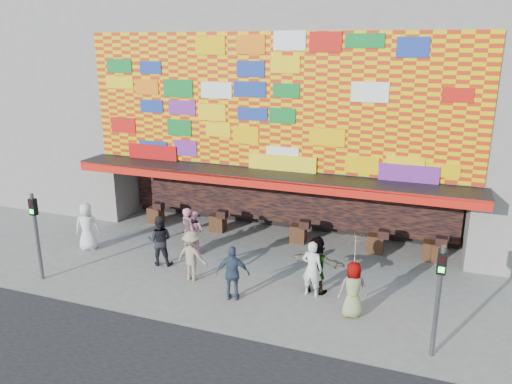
% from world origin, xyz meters
% --- Properties ---
extents(ground, '(90.00, 90.00, 0.00)m').
position_xyz_m(ground, '(0.00, 0.00, 0.00)').
color(ground, slate).
rests_on(ground, ground).
extents(shop_building, '(15.20, 9.40, 10.00)m').
position_xyz_m(shop_building, '(0.00, 8.18, 5.23)').
color(shop_building, gray).
rests_on(shop_building, ground).
extents(neighbor_left, '(11.00, 8.00, 12.00)m').
position_xyz_m(neighbor_left, '(-13.00, 8.00, 6.00)').
color(neighbor_left, gray).
rests_on(neighbor_left, ground).
extents(signal_left, '(0.22, 0.20, 3.00)m').
position_xyz_m(signal_left, '(-6.20, -1.50, 1.86)').
color(signal_left, '#59595B').
rests_on(signal_left, ground).
extents(signal_right, '(0.22, 0.20, 3.00)m').
position_xyz_m(signal_right, '(6.20, -1.50, 1.86)').
color(signal_right, '#59595B').
rests_on(signal_right, ground).
extents(ped_a, '(1.06, 0.91, 1.83)m').
position_xyz_m(ped_a, '(-6.37, 1.15, 0.91)').
color(ped_a, silver).
rests_on(ped_a, ground).
extents(ped_b, '(0.79, 0.70, 1.81)m').
position_xyz_m(ped_b, '(-2.55, 2.07, 0.90)').
color(ped_b, '#CB838E').
rests_on(ped_b, ground).
extents(ped_c, '(1.03, 0.89, 1.82)m').
position_xyz_m(ped_c, '(-3.05, 0.90, 0.91)').
color(ped_c, black).
rests_on(ped_c, ground).
extents(ped_d, '(1.16, 0.74, 1.71)m').
position_xyz_m(ped_d, '(-1.44, 0.21, 0.85)').
color(ped_d, gray).
rests_on(ped_d, ground).
extents(ped_e, '(1.10, 0.67, 1.75)m').
position_xyz_m(ped_e, '(0.35, -0.57, 0.88)').
color(ped_e, '#374760').
rests_on(ped_e, ground).
extents(ped_f, '(1.78, 0.72, 1.87)m').
position_xyz_m(ped_f, '(2.63, 0.78, 0.94)').
color(ped_f, gray).
rests_on(ped_f, ground).
extents(ped_g, '(0.97, 0.83, 1.68)m').
position_xyz_m(ped_g, '(3.96, -0.28, 0.84)').
color(ped_g, gray).
rests_on(ped_g, ground).
extents(ped_h, '(0.70, 0.50, 1.80)m').
position_xyz_m(ped_h, '(2.55, 0.53, 0.90)').
color(ped_h, silver).
rests_on(ped_h, ground).
extents(ped_i, '(0.93, 0.79, 1.67)m').
position_xyz_m(ped_i, '(-2.41, 2.29, 0.84)').
color(ped_i, pink).
rests_on(ped_i, ground).
extents(parasol, '(1.18, 1.19, 1.77)m').
position_xyz_m(parasol, '(3.96, -0.28, 2.11)').
color(parasol, beige).
rests_on(parasol, ground).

